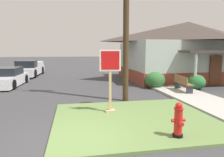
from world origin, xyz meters
name	(u,v)px	position (x,y,z in m)	size (l,w,h in m)	color
ground_plane	(74,142)	(0.00, 0.00, 0.00)	(160.00, 160.00, 0.00)	#3D3D3F
grass_corner_patch	(134,119)	(2.07, 1.39, 0.04)	(5.45, 4.74, 0.08)	#668447
sidewalk_strip	(184,93)	(6.00, 5.04, 0.06)	(2.20, 14.61, 0.12)	#B2AFA8
fire_hydrant	(178,121)	(2.76, -0.38, 0.53)	(0.38, 0.34, 0.95)	black
stop_sign	(110,81)	(1.38, 2.23, 1.26)	(0.79, 0.29, 2.35)	tan
manhole_cover	(87,104)	(0.60, 3.94, 0.01)	(0.70, 0.70, 0.02)	black
parked_sedan_white	(7,78)	(-4.36, 9.79, 0.54)	(2.08, 4.58, 1.25)	silver
pickup_truck_white	(29,69)	(-4.07, 15.54, 0.62)	(2.24, 5.59, 1.48)	silver
street_bench	(182,83)	(6.10, 5.40, 0.59)	(0.56, 1.73, 0.85)	brown
corner_house	(188,50)	(9.62, 11.01, 2.44)	(10.73, 8.96, 4.77)	brown
shrub_near_porch	(197,82)	(7.50, 6.21, 0.46)	(1.07, 1.07, 0.93)	#2C6F37
shrub_by_curb	(155,80)	(5.16, 7.13, 0.52)	(1.27, 1.27, 1.05)	#316732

